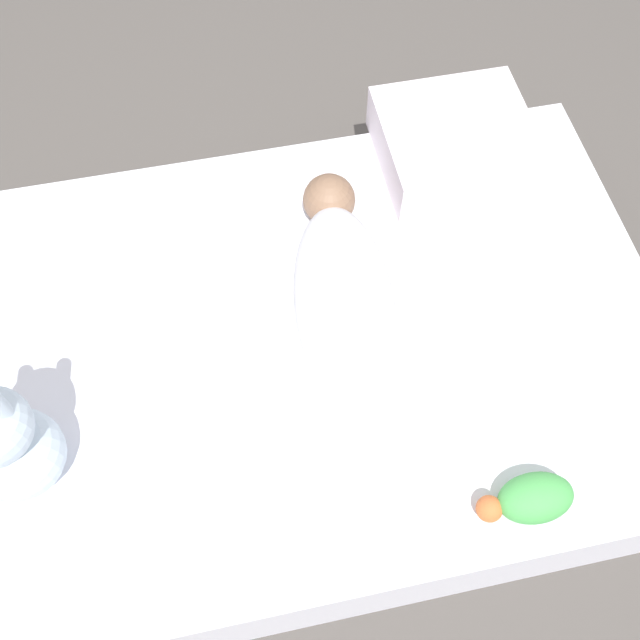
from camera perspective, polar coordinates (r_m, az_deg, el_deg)
name	(u,v)px	position (r m, az deg, el deg)	size (l,w,h in m)	color
ground_plane	(298,383)	(1.77, -1.65, -4.83)	(12.00, 12.00, 0.00)	#514C47
bed_mattress	(297,362)	(1.67, -1.75, -3.21)	(1.58, 1.06, 0.22)	white
swaddled_baby	(343,296)	(1.53, 1.80, 1.83)	(0.25, 0.60, 0.15)	white
pillow	(455,143)	(1.83, 10.21, 13.13)	(0.35, 0.32, 0.12)	white
bunny_plush	(8,444)	(1.43, -22.71, -8.73)	(0.17, 0.17, 0.35)	silver
turtle_plush	(531,499)	(1.45, 15.76, -12.99)	(0.18, 0.09, 0.08)	#51B756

